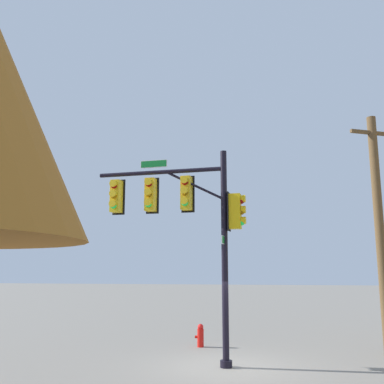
{
  "coord_description": "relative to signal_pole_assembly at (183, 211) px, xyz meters",
  "views": [
    {
      "loc": [
        -0.94,
        13.31,
        2.94
      ],
      "look_at": [
        1.09,
        -0.42,
        5.39
      ],
      "focal_mm": 39.75,
      "sensor_mm": 36.0,
      "label": 1
    }
  ],
  "objects": [
    {
      "name": "ground_plane",
      "position": [
        -1.34,
        0.13,
        -4.71
      ],
      "size": [
        120.0,
        120.0,
        0.0
      ],
      "primitive_type": "plane",
      "color": "gray"
    },
    {
      "name": "signal_pole_assembly",
      "position": [
        0.0,
        0.0,
        0.0
      ],
      "size": [
        5.0,
        1.11,
        6.63
      ],
      "color": "black",
      "rests_on": "ground_plane"
    },
    {
      "name": "utility_pole",
      "position": [
        -6.64,
        -2.34,
        -0.41
      ],
      "size": [
        1.7,
        0.83,
        8.39
      ],
      "color": "brown",
      "rests_on": "ground_plane"
    },
    {
      "name": "fire_hydrant",
      "position": [
        -0.17,
        -3.0,
        -4.3
      ],
      "size": [
        0.33,
        0.24,
        0.83
      ],
      "color": "red",
      "rests_on": "ground_plane"
    }
  ]
}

